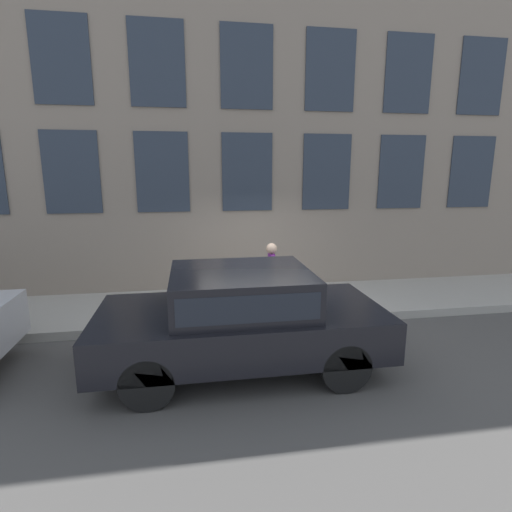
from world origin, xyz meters
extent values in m
plane|color=#514F4C|center=(0.00, 0.00, 0.00)|extent=(80.00, 80.00, 0.00)
cube|color=#B2ADA3|center=(1.18, 0.00, 0.09)|extent=(2.36, 60.00, 0.18)
cube|color=gray|center=(2.51, 0.00, 4.09)|extent=(0.30, 40.00, 8.19)
cube|color=#2D3847|center=(2.34, -5.92, 2.99)|extent=(0.03, 1.20, 1.81)
cube|color=#2D3847|center=(2.34, -3.95, 2.99)|extent=(0.03, 1.20, 1.81)
cube|color=#2D3847|center=(2.34, -1.97, 2.99)|extent=(0.03, 1.20, 1.81)
cube|color=#2D3847|center=(2.34, 0.00, 2.99)|extent=(0.03, 1.20, 1.81)
cube|color=#2D3847|center=(2.34, 1.97, 2.99)|extent=(0.03, 1.20, 1.81)
cube|color=#2D3847|center=(2.34, 3.95, 2.99)|extent=(0.03, 1.20, 1.81)
cube|color=#2D3847|center=(2.34, -5.92, 5.32)|extent=(0.03, 1.20, 1.81)
cube|color=#2D3847|center=(2.34, -3.95, 5.32)|extent=(0.03, 1.20, 1.81)
cube|color=#2D3847|center=(2.34, -1.97, 5.32)|extent=(0.03, 1.20, 1.81)
cube|color=#2D3847|center=(2.34, 0.00, 5.32)|extent=(0.03, 1.20, 1.81)
cube|color=#2D3847|center=(2.34, 1.97, 5.32)|extent=(0.03, 1.20, 1.81)
cube|color=#2D3847|center=(2.34, 3.95, 5.32)|extent=(0.03, 1.20, 1.81)
cylinder|color=gold|center=(0.57, 0.41, 0.20)|extent=(0.29, 0.29, 0.04)
cylinder|color=gold|center=(0.57, 0.41, 0.53)|extent=(0.21, 0.21, 0.70)
sphere|color=#A4891E|center=(0.57, 0.41, 0.88)|extent=(0.22, 0.22, 0.22)
cylinder|color=black|center=(0.57, 0.41, 0.95)|extent=(0.07, 0.07, 0.09)
cylinder|color=gold|center=(0.57, 0.25, 0.61)|extent=(0.09, 0.10, 0.09)
cylinder|color=gold|center=(0.57, 0.56, 0.61)|extent=(0.09, 0.10, 0.09)
cylinder|color=#998466|center=(0.56, -0.25, 0.51)|extent=(0.10, 0.10, 0.67)
cylinder|color=#998466|center=(0.70, -0.25, 0.51)|extent=(0.10, 0.10, 0.67)
cube|color=#72288C|center=(0.63, -0.25, 1.10)|extent=(0.18, 0.13, 0.50)
cylinder|color=#72288C|center=(0.50, -0.25, 1.11)|extent=(0.08, 0.08, 0.48)
cylinder|color=#72288C|center=(0.76, -0.25, 1.11)|extent=(0.08, 0.08, 0.48)
sphere|color=beige|center=(0.63, -0.25, 1.46)|extent=(0.22, 0.22, 0.22)
cylinder|color=black|center=(-2.40, 2.00, 0.36)|extent=(0.24, 0.71, 0.71)
cylinder|color=black|center=(-0.58, 2.00, 0.36)|extent=(0.24, 0.71, 0.71)
cylinder|color=black|center=(-2.40, -0.69, 0.36)|extent=(0.24, 0.71, 0.71)
cylinder|color=black|center=(-0.58, -0.69, 0.36)|extent=(0.24, 0.71, 0.71)
cube|color=black|center=(-1.49, 0.65, 0.67)|extent=(2.06, 4.32, 0.62)
cube|color=black|center=(-1.49, 0.65, 1.27)|extent=(1.81, 2.08, 0.59)
cube|color=#1E232D|center=(-1.49, 0.65, 1.27)|extent=(1.82, 1.91, 0.38)
camera|label=1|loc=(-7.25, 1.37, 3.03)|focal=28.00mm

